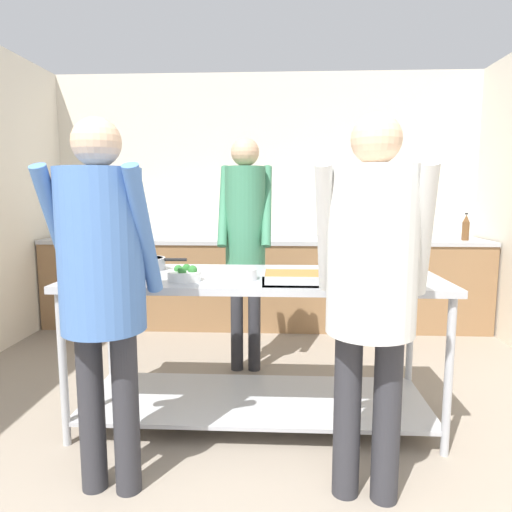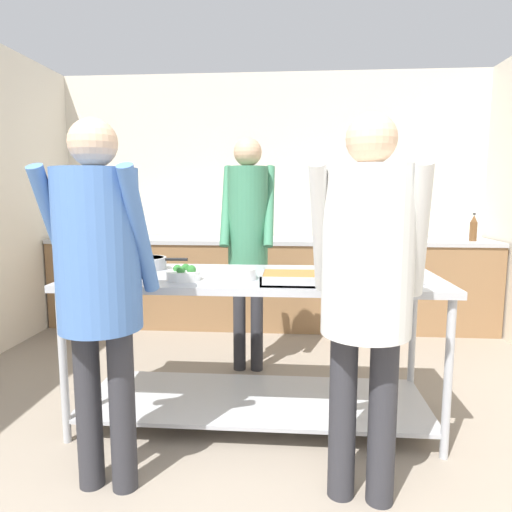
{
  "view_description": "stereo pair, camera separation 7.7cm",
  "coord_description": "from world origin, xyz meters",
  "views": [
    {
      "loc": [
        0.16,
        -0.79,
        1.37
      ],
      "look_at": [
        0.02,
        1.96,
        1.0
      ],
      "focal_mm": 32.0,
      "sensor_mm": 36.0,
      "label": 1
    },
    {
      "loc": [
        0.24,
        -0.78,
        1.37
      ],
      "look_at": [
        0.02,
        1.96,
        1.0
      ],
      "focal_mm": 32.0,
      "sensor_mm": 36.0,
      "label": 2
    }
  ],
  "objects": [
    {
      "name": "serving_counter",
      "position": [
        0.02,
        1.86,
        0.61
      ],
      "size": [
        2.14,
        0.8,
        0.9
      ],
      "color": "#ADAFB5",
      "rests_on": "ground_plane"
    },
    {
      "name": "water_bottle",
      "position": [
        2.0,
        3.81,
        1.04
      ],
      "size": [
        0.07,
        0.07,
        0.27
      ],
      "color": "brown",
      "rests_on": "back_counter"
    },
    {
      "name": "back_counter",
      "position": [
        0.0,
        3.9,
        0.46
      ],
      "size": [
        4.49,
        0.65,
        0.92
      ],
      "color": "olive",
      "rests_on": "ground_plane"
    },
    {
      "name": "broccoli_bowl",
      "position": [
        -0.36,
        1.67,
        0.93
      ],
      "size": [
        0.19,
        0.19,
        0.09
      ],
      "color": "silver",
      "rests_on": "serving_counter"
    },
    {
      "name": "cook_behind_counter",
      "position": [
        -0.09,
        2.64,
        1.13
      ],
      "size": [
        0.39,
        0.34,
        1.78
      ],
      "color": "#2D2D33",
      "rests_on": "ground_plane"
    },
    {
      "name": "serving_tray_roast",
      "position": [
        0.26,
        1.64,
        0.92
      ],
      "size": [
        0.38,
        0.29,
        0.05
      ],
      "color": "#ADAFB5",
      "rests_on": "serving_counter"
    },
    {
      "name": "guest_serving_right",
      "position": [
        -0.61,
        1.15,
        1.04
      ],
      "size": [
        0.48,
        0.37,
        1.69
      ],
      "color": "#2D2D33",
      "rests_on": "ground_plane"
    },
    {
      "name": "sauce_pan",
      "position": [
        -0.68,
        2.02,
        0.94
      ],
      "size": [
        0.4,
        0.26,
        0.07
      ],
      "color": "#ADAFB5",
      "rests_on": "serving_counter"
    },
    {
      "name": "plate_stack",
      "position": [
        -0.1,
        1.72,
        0.93
      ],
      "size": [
        0.27,
        0.27,
        0.06
      ],
      "color": "white",
      "rests_on": "serving_counter"
    },
    {
      "name": "wall_rear",
      "position": [
        0.0,
        4.27,
        1.32
      ],
      "size": [
        4.65,
        0.06,
        2.65
      ],
      "color": "beige",
      "rests_on": "ground_plane"
    },
    {
      "name": "guest_serving_left",
      "position": [
        0.56,
        1.16,
        1.04
      ],
      "size": [
        0.53,
        0.41,
        1.7
      ],
      "color": "#2D2D33",
      "rests_on": "ground_plane"
    },
    {
      "name": "serving_tray_vegetables",
      "position": [
        0.71,
        1.74,
        0.92
      ],
      "size": [
        0.44,
        0.28,
        0.05
      ],
      "color": "#ADAFB5",
      "rests_on": "serving_counter"
    }
  ]
}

